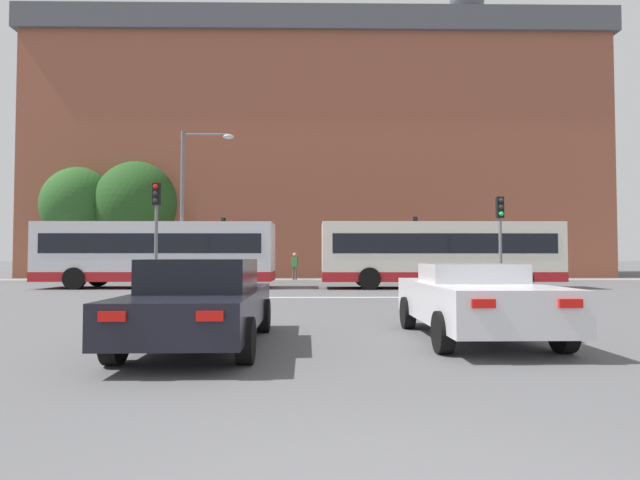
% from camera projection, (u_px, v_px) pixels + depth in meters
% --- Properties ---
extents(stop_line_strip, '(9.76, 0.30, 0.01)m').
position_uv_depth(stop_line_strip, '(329.00, 297.00, 18.06)').
color(stop_line_strip, silver).
rests_on(stop_line_strip, ground_plane).
extents(far_pavement, '(70.85, 2.50, 0.01)m').
position_uv_depth(far_pavement, '(322.00, 280.00, 32.63)').
color(far_pavement, gray).
rests_on(far_pavement, ground_plane).
extents(brick_civic_building, '(43.57, 16.49, 25.62)m').
position_uv_depth(brick_civic_building, '(318.00, 161.00, 43.34)').
color(brick_civic_building, brown).
rests_on(brick_civic_building, ground_plane).
extents(car_saloon_left, '(2.03, 4.73, 1.41)m').
position_uv_depth(car_saloon_left, '(203.00, 301.00, 8.17)').
color(car_saloon_left, black).
rests_on(car_saloon_left, ground_plane).
extents(car_roadster_right, '(2.08, 4.38, 1.33)m').
position_uv_depth(car_roadster_right, '(473.00, 300.00, 8.87)').
color(car_roadster_right, silver).
rests_on(car_roadster_right, ground_plane).
extents(bus_crossing_lead, '(11.05, 2.69, 3.08)m').
position_uv_depth(bus_crossing_lead, '(439.00, 253.00, 23.57)').
color(bus_crossing_lead, silver).
rests_on(bus_crossing_lead, ground_plane).
extents(bus_crossing_trailing, '(10.94, 2.77, 3.09)m').
position_uv_depth(bus_crossing_trailing, '(159.00, 253.00, 23.77)').
color(bus_crossing_trailing, silver).
rests_on(bus_crossing_trailing, ground_plane).
extents(traffic_light_far_left, '(0.26, 0.31, 3.99)m').
position_uv_depth(traffic_light_far_left, '(223.00, 238.00, 31.74)').
color(traffic_light_far_left, slate).
rests_on(traffic_light_far_left, ground_plane).
extents(traffic_light_far_right, '(0.26, 0.31, 4.05)m').
position_uv_depth(traffic_light_far_right, '(415.00, 237.00, 31.79)').
color(traffic_light_far_right, slate).
rests_on(traffic_light_far_right, ground_plane).
extents(traffic_light_near_left, '(0.26, 0.31, 4.14)m').
position_uv_depth(traffic_light_near_left, '(156.00, 220.00, 17.98)').
color(traffic_light_near_left, slate).
rests_on(traffic_light_near_left, ground_plane).
extents(traffic_light_near_right, '(0.26, 0.31, 3.74)m').
position_uv_depth(traffic_light_near_right, '(500.00, 229.00, 18.81)').
color(traffic_light_near_right, slate).
rests_on(traffic_light_near_right, ground_plane).
extents(street_lamp_junction, '(2.42, 0.36, 7.25)m').
position_uv_depth(street_lamp_junction, '(192.00, 192.00, 22.79)').
color(street_lamp_junction, slate).
rests_on(street_lamp_junction, ground_plane).
extents(pedestrian_waiting, '(0.45, 0.33, 1.75)m').
position_uv_depth(pedestrian_waiting, '(295.00, 264.00, 32.00)').
color(pedestrian_waiting, brown).
rests_on(pedestrian_waiting, ground_plane).
extents(pedestrian_walking_east, '(0.40, 0.46, 1.68)m').
position_uv_depth(pedestrian_walking_east, '(436.00, 264.00, 33.12)').
color(pedestrian_walking_east, brown).
rests_on(pedestrian_walking_east, ground_plane).
extents(tree_by_building, '(5.12, 5.12, 7.84)m').
position_uv_depth(tree_by_building, '(79.00, 205.00, 35.28)').
color(tree_by_building, '#4C3823').
rests_on(tree_by_building, ground_plane).
extents(tree_kerbside, '(5.97, 5.97, 8.31)m').
position_uv_depth(tree_kerbside, '(138.00, 205.00, 35.60)').
color(tree_kerbside, '#4C3823').
rests_on(tree_kerbside, ground_plane).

